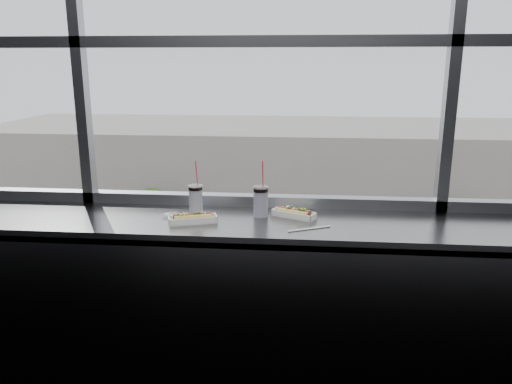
# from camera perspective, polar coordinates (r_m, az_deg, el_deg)

# --- Properties ---
(wall_back_lower) EXTENTS (6.00, 0.00, 6.00)m
(wall_back_lower) POSITION_cam_1_polar(r_m,az_deg,el_deg) (3.05, 0.41, -11.51)
(wall_back_lower) COLOR black
(wall_back_lower) RESTS_ON ground
(counter) EXTENTS (6.00, 0.55, 0.06)m
(counter) POSITION_cam_1_polar(r_m,az_deg,el_deg) (2.60, -0.10, -3.84)
(counter) COLOR gray
(counter) RESTS_ON ground
(counter_fascia) EXTENTS (6.00, 0.04, 1.04)m
(counter_fascia) POSITION_cam_1_polar(r_m,az_deg,el_deg) (2.59, -0.67, -16.64)
(counter_fascia) COLOR gray
(counter_fascia) RESTS_ON ground
(hotdog_tray_left) EXTENTS (0.26, 0.15, 0.06)m
(hotdog_tray_left) POSITION_cam_1_polar(r_m,az_deg,el_deg) (2.56, -7.25, -3.00)
(hotdog_tray_left) COLOR white
(hotdog_tray_left) RESTS_ON counter
(hotdog_tray_right) EXTENTS (0.24, 0.17, 0.06)m
(hotdog_tray_right) POSITION_cam_1_polar(r_m,az_deg,el_deg) (2.64, 4.33, -2.41)
(hotdog_tray_right) COLOR white
(hotdog_tray_right) RESTS_ON counter
(soda_cup_left) EXTENTS (0.08, 0.08, 0.29)m
(soda_cup_left) POSITION_cam_1_polar(r_m,az_deg,el_deg) (2.71, -6.91, -0.63)
(soda_cup_left) COLOR white
(soda_cup_left) RESTS_ON counter
(soda_cup_right) EXTENTS (0.08, 0.08, 0.31)m
(soda_cup_right) POSITION_cam_1_polar(r_m,az_deg,el_deg) (2.63, 0.55, -0.90)
(soda_cup_right) COLOR white
(soda_cup_right) RESTS_ON counter
(loose_straw) EXTENTS (0.21, 0.11, 0.01)m
(loose_straw) POSITION_cam_1_polar(r_m,az_deg,el_deg) (2.46, 6.11, -4.19)
(loose_straw) COLOR white
(loose_straw) RESTS_ON counter
(wrapper) EXTENTS (0.10, 0.07, 0.03)m
(wrapper) POSITION_cam_1_polar(r_m,az_deg,el_deg) (2.67, -9.59, -2.58)
(wrapper) COLOR silver
(wrapper) RESTS_ON counter
(plaza_ground) EXTENTS (120.00, 120.00, 0.00)m
(plaza_ground) POSITION_cam_1_polar(r_m,az_deg,el_deg) (48.00, 4.94, -1.09)
(plaza_ground) COLOR gray
(plaza_ground) RESTS_ON ground
(street_asphalt) EXTENTS (80.00, 10.00, 0.06)m
(street_asphalt) POSITION_cam_1_polar(r_m,az_deg,el_deg) (26.12, 4.35, -15.00)
(street_asphalt) COLOR black
(street_asphalt) RESTS_ON plaza_ground
(far_sidewalk) EXTENTS (80.00, 6.00, 0.04)m
(far_sidewalk) POSITION_cam_1_polar(r_m,az_deg,el_deg) (33.32, 4.64, -8.23)
(far_sidewalk) COLOR gray
(far_sidewalk) RESTS_ON plaza_ground
(far_building) EXTENTS (50.00, 14.00, 8.00)m
(far_building) POSITION_cam_1_polar(r_m,az_deg,el_deg) (41.69, 4.97, 2.18)
(far_building) COLOR gray
(far_building) RESTS_ON plaza_ground
(car_near_b) EXTENTS (3.15, 6.19, 1.98)m
(car_near_b) POSITION_cam_1_polar(r_m,az_deg,el_deg) (23.93, -18.31, -15.92)
(car_near_b) COLOR #313131
(car_near_b) RESTS_ON street_asphalt
(car_near_c) EXTENTS (3.52, 6.96, 2.23)m
(car_near_c) POSITION_cam_1_polar(r_m,az_deg,el_deg) (22.11, 2.43, -17.47)
(car_near_c) COLOR red
(car_near_c) RESTS_ON street_asphalt
(car_far_a) EXTENTS (3.13, 6.18, 1.98)m
(car_far_a) POSITION_cam_1_polar(r_m,az_deg,el_deg) (31.66, -17.76, -8.15)
(car_far_a) COLOR black
(car_far_a) RESTS_ON street_asphalt
(car_far_b) EXTENTS (2.64, 6.28, 2.09)m
(car_far_b) POSITION_cam_1_polar(r_m,az_deg,el_deg) (29.31, 9.64, -9.38)
(car_far_b) COLOR maroon
(car_far_b) RESTS_ON street_asphalt
(car_near_d) EXTENTS (2.94, 6.50, 2.13)m
(car_near_d) POSITION_cam_1_polar(r_m,az_deg,el_deg) (22.73, 18.80, -17.48)
(car_near_d) COLOR #ADADAD
(car_near_d) RESTS_ON street_asphalt
(car_far_c) EXTENTS (3.24, 6.19, 1.97)m
(car_far_c) POSITION_cam_1_polar(r_m,az_deg,el_deg) (31.04, 24.90, -9.32)
(car_far_c) COLOR white
(car_far_c) RESTS_ON street_asphalt
(pedestrian_b) EXTENTS (0.85, 0.63, 1.90)m
(pedestrian_b) POSITION_cam_1_polar(r_m,az_deg,el_deg) (34.09, 1.53, -5.89)
(pedestrian_b) COLOR #66605B
(pedestrian_b) RESTS_ON far_sidewalk
(pedestrian_a) EXTENTS (0.91, 0.68, 2.05)m
(pedestrian_a) POSITION_cam_1_polar(r_m,az_deg,el_deg) (33.18, -8.44, -6.50)
(pedestrian_a) COLOR #66605B
(pedestrian_a) RESTS_ON far_sidewalk
(pedestrian_d) EXTENTS (0.87, 0.65, 1.95)m
(pedestrian_d) POSITION_cam_1_polar(r_m,az_deg,el_deg) (33.99, 20.91, -6.91)
(pedestrian_d) COLOR #66605B
(pedestrian_d) RESTS_ON far_sidewalk
(tree_left) EXTENTS (3.17, 3.17, 4.95)m
(tree_left) POSITION_cam_1_polar(r_m,az_deg,el_deg) (33.63, -11.75, -2.24)
(tree_left) COLOR #47382B
(tree_left) RESTS_ON far_sidewalk
(tree_center) EXTENTS (2.72, 2.72, 4.25)m
(tree_center) POSITION_cam_1_polar(r_m,az_deg,el_deg) (32.32, 5.16, -3.55)
(tree_center) COLOR #47382B
(tree_center) RESTS_ON far_sidewalk
(tree_right) EXTENTS (2.96, 2.96, 4.62)m
(tree_right) POSITION_cam_1_polar(r_m,az_deg,el_deg) (33.89, 23.16, -3.39)
(tree_right) COLOR #47382B
(tree_right) RESTS_ON far_sidewalk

